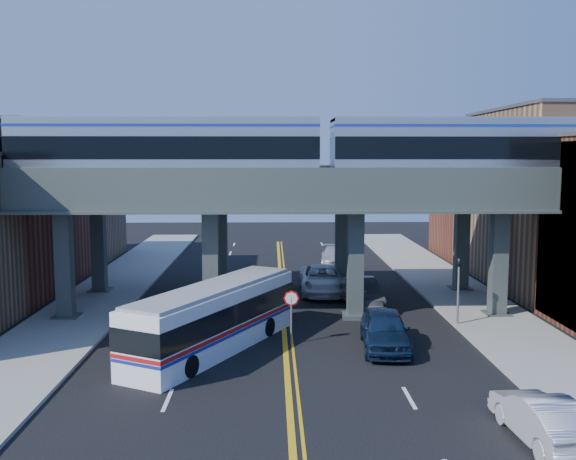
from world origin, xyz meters
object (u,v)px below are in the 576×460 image
(stop_sign, at_px, (291,308))
(car_lane_a, at_px, (385,330))
(transit_bus, at_px, (214,319))
(car_lane_b, at_px, (361,293))
(car_parked_curb, at_px, (542,418))
(car_lane_c, at_px, (323,280))
(traffic_signal, at_px, (458,284))
(transit_train, at_px, (167,148))
(car_lane_d, at_px, (334,256))

(stop_sign, xyz_separation_m, car_lane_a, (4.35, -0.88, -0.85))
(car_lane_a, bearing_deg, transit_bus, -175.90)
(transit_bus, distance_m, car_lane_b, 11.46)
(transit_bus, bearing_deg, car_parked_curb, -103.47)
(stop_sign, bearing_deg, car_lane_c, 78.09)
(car_parked_curb, bearing_deg, transit_bus, -45.51)
(traffic_signal, bearing_deg, car_lane_a, -139.49)
(traffic_signal, distance_m, car_lane_a, 6.14)
(car_lane_a, height_order, car_lane_c, car_lane_a)
(car_lane_c, bearing_deg, transit_train, -143.30)
(transit_train, xyz_separation_m, stop_sign, (6.56, -5.00, -7.64))
(car_parked_curb, bearing_deg, car_lane_b, -83.95)
(car_lane_d, distance_m, car_parked_curb, 33.14)
(stop_sign, bearing_deg, transit_bus, -167.03)
(transit_bus, xyz_separation_m, car_lane_d, (7.82, 23.08, -0.74))
(transit_train, height_order, car_lane_d, transit_train)
(car_lane_b, bearing_deg, stop_sign, -125.08)
(transit_train, relative_size, car_lane_c, 7.88)
(transit_train, xyz_separation_m, car_parked_curb, (14.17, -15.72, -8.63))
(car_lane_b, xyz_separation_m, car_parked_curb, (3.23, -18.10, -0.10))
(transit_train, bearing_deg, car_lane_a, -28.32)
(car_lane_d, relative_size, car_parked_curb, 1.11)
(transit_bus, relative_size, car_parked_curb, 2.39)
(transit_bus, height_order, car_lane_a, transit_bus)
(traffic_signal, relative_size, car_lane_b, 0.77)
(car_lane_b, relative_size, car_lane_c, 0.83)
(stop_sign, relative_size, traffic_signal, 0.64)
(car_lane_c, xyz_separation_m, car_lane_d, (1.78, 10.71, -0.14))
(transit_bus, distance_m, car_parked_curb, 14.96)
(transit_bus, xyz_separation_m, car_parked_curb, (11.20, -9.89, -0.72))
(traffic_signal, xyz_separation_m, car_lane_c, (-6.46, 8.55, -1.41))
(transit_train, distance_m, car_lane_b, 14.07)
(stop_sign, relative_size, car_lane_b, 0.50)
(transit_train, relative_size, traffic_signal, 12.31)
(stop_sign, distance_m, car_lane_c, 11.84)
(traffic_signal, height_order, car_lane_d, traffic_signal)
(transit_train, xyz_separation_m, car_lane_d, (10.78, 17.26, -8.65))
(car_lane_d, bearing_deg, car_parked_curb, -79.12)
(car_parked_curb, bearing_deg, car_lane_c, -81.01)
(traffic_signal, bearing_deg, transit_train, 172.63)
(car_lane_a, relative_size, car_lane_c, 0.84)
(traffic_signal, distance_m, transit_bus, 13.10)
(traffic_signal, xyz_separation_m, car_lane_b, (-4.53, 4.39, -1.43))
(transit_bus, distance_m, car_lane_c, 13.78)
(transit_train, height_order, traffic_signal, transit_train)
(traffic_signal, bearing_deg, transit_bus, -162.97)
(transit_train, distance_m, stop_sign, 11.24)
(car_lane_b, bearing_deg, car_lane_a, -94.58)
(car_lane_a, height_order, car_lane_b, car_lane_a)
(car_parked_curb, bearing_deg, car_lane_a, -75.80)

